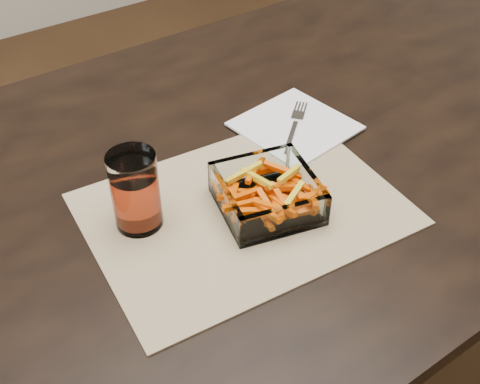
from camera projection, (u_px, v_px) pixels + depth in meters
name	position (u px, v px, depth m)	size (l,w,h in m)	color
dining_table	(277.00, 180.00, 1.08)	(1.60, 0.90, 0.75)	black
placemat	(244.00, 209.00, 0.89)	(0.45, 0.33, 0.00)	tan
glass_bowl	(267.00, 196.00, 0.88)	(0.17, 0.17, 0.05)	white
tumbler	(136.00, 193.00, 0.83)	(0.07, 0.07, 0.12)	white
napkin	(295.00, 126.00, 1.05)	(0.18, 0.18, 0.00)	white
fork	(295.00, 125.00, 1.05)	(0.13, 0.12, 0.00)	silver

